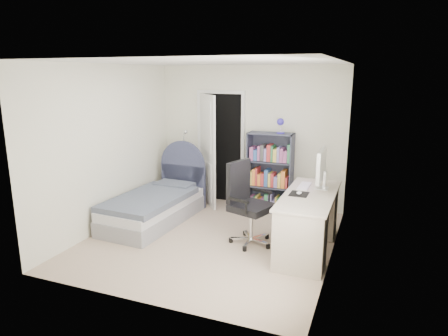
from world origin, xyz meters
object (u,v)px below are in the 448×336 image
(desk, at_px, (309,219))
(office_chair, at_px, (246,199))
(nightstand, at_px, (179,179))
(floor_lamp, at_px, (185,172))
(bed, at_px, (156,205))
(bookcase, at_px, (270,175))

(desk, relative_size, office_chair, 1.41)
(nightstand, bearing_deg, floor_lamp, -30.98)
(nightstand, distance_m, floor_lamp, 0.29)
(desk, bearing_deg, nightstand, 151.74)
(bed, height_order, desk, desk)
(desk, bearing_deg, bookcase, 123.28)
(nightstand, height_order, office_chair, office_chair)
(desk, height_order, office_chair, desk)
(desk, bearing_deg, floor_lamp, 151.94)
(bed, relative_size, desk, 1.21)
(bed, relative_size, floor_lamp, 1.46)
(bookcase, bearing_deg, office_chair, -88.92)
(nightstand, height_order, desk, desk)
(bookcase, height_order, desk, bookcase)
(nightstand, relative_size, desk, 0.35)
(bed, height_order, office_chair, bed)
(desk, bearing_deg, bed, 174.70)
(bed, xyz_separation_m, bookcase, (1.60, 1.14, 0.37))
(bed, height_order, floor_lamp, floor_lamp)
(nightstand, relative_size, floor_lamp, 0.42)
(bed, xyz_separation_m, office_chair, (1.63, -0.27, 0.37))
(nightstand, height_order, floor_lamp, floor_lamp)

